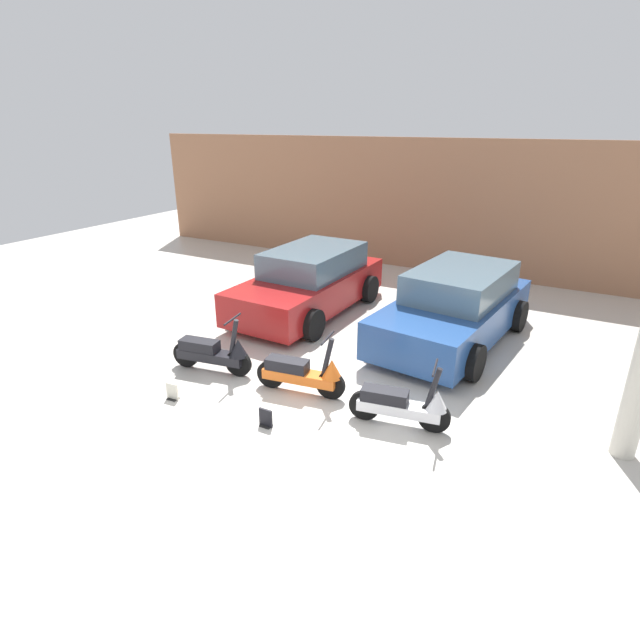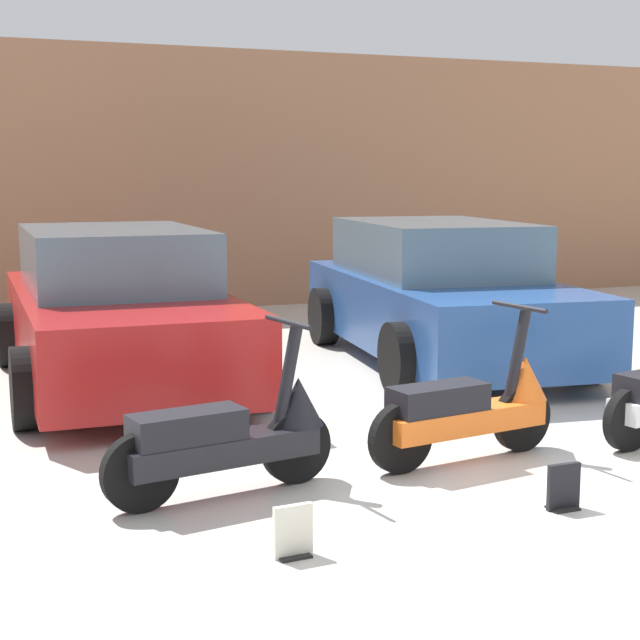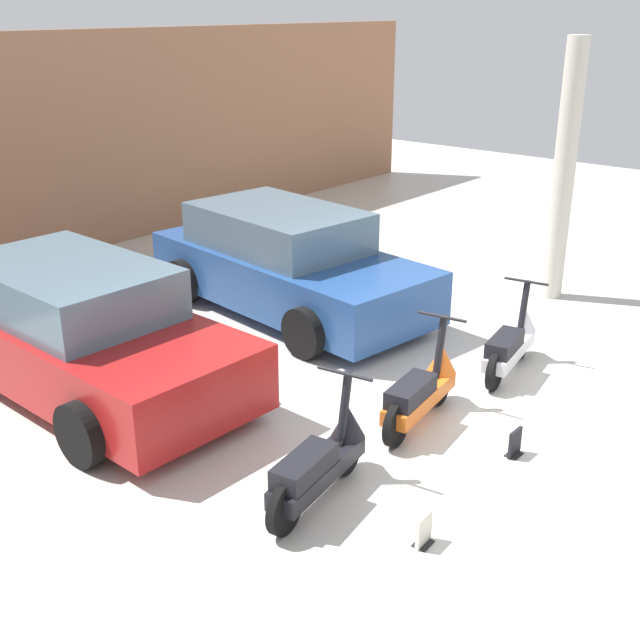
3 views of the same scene
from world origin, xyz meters
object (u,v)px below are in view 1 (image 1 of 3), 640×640
(scooter_front_center, at_px, (404,404))
(placard_near_left_scooter, at_px, (172,392))
(scooter_front_right, at_px, (304,372))
(car_rear_left, at_px, (310,282))
(scooter_front_left, at_px, (214,352))
(car_rear_center, at_px, (455,307))
(placard_near_right_scooter, at_px, (266,419))

(scooter_front_center, xyz_separation_m, placard_near_left_scooter, (-3.23, -0.98, -0.23))
(scooter_front_right, relative_size, car_rear_left, 0.35)
(scooter_front_left, xyz_separation_m, placard_near_left_scooter, (0.01, -1.00, -0.24))
(car_rear_center, distance_m, placard_near_right_scooter, 4.35)
(scooter_front_left, bearing_deg, placard_near_left_scooter, -98.93)
(car_rear_left, bearing_deg, placard_near_left_scooter, 2.59)
(scooter_front_left, height_order, placard_near_right_scooter, scooter_front_left)
(scooter_front_center, bearing_deg, car_rear_left, 125.54)
(scooter_front_right, bearing_deg, car_rear_center, 56.54)
(scooter_front_center, bearing_deg, placard_near_right_scooter, -161.01)
(scooter_front_center, xyz_separation_m, placard_near_right_scooter, (-1.62, -0.90, -0.23))
(scooter_front_left, xyz_separation_m, scooter_front_center, (3.24, -0.02, -0.01))
(scooter_front_left, relative_size, car_rear_center, 0.34)
(scooter_front_right, height_order, placard_near_right_scooter, scooter_front_right)
(scooter_front_center, distance_m, placard_near_left_scooter, 3.38)
(scooter_front_left, height_order, car_rear_center, car_rear_center)
(placard_near_left_scooter, bearing_deg, placard_near_right_scooter, 2.87)
(scooter_front_right, xyz_separation_m, placard_near_right_scooter, (-0.01, -1.01, -0.24))
(scooter_front_left, distance_m, car_rear_center, 4.41)
(scooter_front_center, relative_size, placard_near_right_scooter, 5.25)
(scooter_front_right, relative_size, placard_near_right_scooter, 5.44)
(car_rear_center, bearing_deg, car_rear_left, -84.11)
(scooter_front_center, height_order, car_rear_left, car_rear_left)
(scooter_front_left, relative_size, scooter_front_right, 1.00)
(scooter_front_right, xyz_separation_m, placard_near_left_scooter, (-1.62, -1.09, -0.24))
(car_rear_left, xyz_separation_m, placard_near_left_scooter, (0.07, -4.21, -0.53))
(car_rear_center, distance_m, placard_near_left_scooter, 5.18)
(scooter_front_left, distance_m, scooter_front_right, 1.64)
(car_rear_left, bearing_deg, car_rear_center, 90.51)
(scooter_front_right, xyz_separation_m, car_rear_left, (-1.69, 3.12, 0.30))
(scooter_front_center, relative_size, placard_near_left_scooter, 5.25)
(placard_near_right_scooter, bearing_deg, car_rear_left, 112.23)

